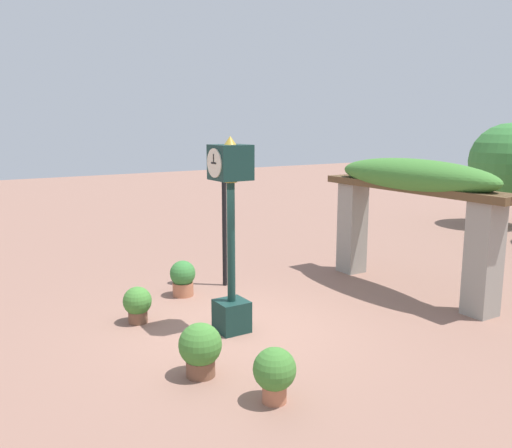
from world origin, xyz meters
TOP-DOWN VIEW (x-y plane):
  - ground_plane at (0.00, 0.00)m, footprint 60.00×60.00m
  - pedestal_clock at (0.03, -0.12)m, footprint 0.58×0.63m
  - pergola at (0.00, 4.28)m, footprint 4.74×1.12m
  - potted_plant_near_left at (1.28, -1.34)m, footprint 0.63×0.63m
  - potted_plant_near_right at (-1.23, -1.37)m, footprint 0.52×0.52m
  - potted_plant_far_left at (2.46, -0.85)m, footprint 0.57×0.57m
  - potted_plant_far_right at (-2.25, -0.01)m, footprint 0.54×0.54m
  - lamp_post at (-2.43, 1.09)m, footprint 0.33×0.33m

SIDE VIEW (x-z plane):
  - ground_plane at x=0.00m, z-range 0.00..0.00m
  - potted_plant_near_right at x=-1.23m, z-range 0.03..0.70m
  - potted_plant_far_right at x=-2.25m, z-range 0.02..0.77m
  - potted_plant_far_left at x=2.46m, z-range 0.05..0.79m
  - potted_plant_near_left at x=1.28m, z-range 0.03..0.82m
  - pedestal_clock at x=0.03m, z-range 0.13..3.51m
  - pergola at x=0.00m, z-range 0.71..3.56m
  - lamp_post at x=-2.43m, z-range 0.69..3.75m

